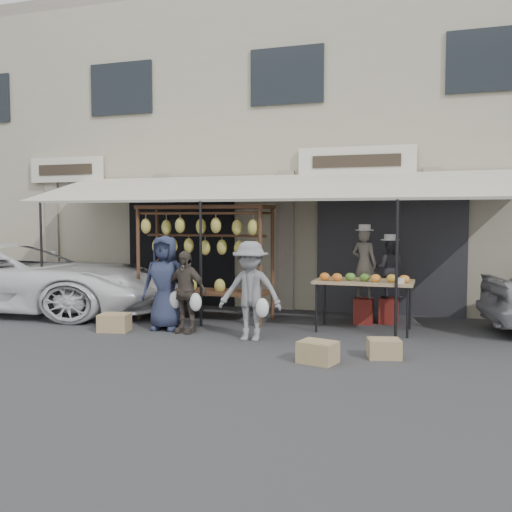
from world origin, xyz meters
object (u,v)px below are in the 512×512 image
at_px(customer_left, 165,283).
at_px(van, 3,260).
at_px(banana_rack, 204,240).
at_px(crate_far, 114,323).
at_px(crate_near_a, 318,352).
at_px(produce_table, 364,282).
at_px(customer_mid, 185,292).
at_px(crate_near_b, 384,349).
at_px(vendor_left, 364,263).
at_px(vendor_right, 389,268).
at_px(customer_right, 250,291).

height_order(customer_left, van, van).
xyz_separation_m(banana_rack, crate_far, (-1.07, -1.54, -1.41)).
bearing_deg(banana_rack, van, -175.91).
bearing_deg(crate_near_a, banana_rack, 137.36).
height_order(produce_table, customer_mid, customer_mid).
xyz_separation_m(produce_table, crate_near_a, (-0.32, -2.37, -0.72)).
relative_size(customer_mid, crate_near_a, 2.87).
bearing_deg(customer_mid, crate_near_b, -4.24).
relative_size(produce_table, vendor_left, 1.30).
relative_size(crate_far, van, 0.10).
xyz_separation_m(crate_far, van, (-3.47, 1.21, 0.94)).
relative_size(crate_near_a, crate_near_b, 1.10).
relative_size(vendor_right, customer_mid, 0.79).
relative_size(vendor_left, customer_right, 0.81).
bearing_deg(customer_mid, van, 177.33).
distance_m(produce_table, crate_near_b, 2.03).
height_order(crate_near_b, van, van).
xyz_separation_m(vendor_left, crate_near_a, (-0.23, -3.10, -0.99)).
relative_size(crate_near_b, van, 0.09).
xyz_separation_m(produce_table, customer_right, (-1.67, -1.28, -0.06)).
bearing_deg(crate_near_a, customer_left, 154.68).
xyz_separation_m(customer_mid, crate_near_a, (2.62, -1.32, -0.57)).
relative_size(produce_table, crate_near_b, 3.74).
height_order(produce_table, vendor_left, vendor_left).
distance_m(customer_mid, customer_right, 1.30).
xyz_separation_m(vendor_left, customer_left, (-3.30, -1.65, -0.30)).
bearing_deg(banana_rack, crate_near_a, -42.64).
bearing_deg(vendor_left, vendor_right, -140.56).
height_order(produce_table, van, van).
bearing_deg(customer_right, produce_table, 35.67).
height_order(produce_table, customer_left, customer_left).
bearing_deg(customer_right, customer_left, 166.12).
bearing_deg(crate_near_a, customer_right, 141.13).
distance_m(vendor_left, vendor_right, 0.49).
xyz_separation_m(banana_rack, van, (-4.54, -0.32, -0.47)).
bearing_deg(crate_near_b, crate_far, 174.20).
xyz_separation_m(vendor_right, customer_mid, (-3.30, -1.96, -0.33)).
relative_size(vendor_left, crate_near_a, 2.63).
bearing_deg(vendor_right, van, 4.51).
bearing_deg(produce_table, crate_near_b, -73.86).
bearing_deg(crate_far, produce_table, 17.77).
height_order(customer_right, crate_near_a, customer_right).
bearing_deg(customer_mid, banana_rack, 105.76).
height_order(vendor_left, customer_mid, vendor_left).
distance_m(customer_mid, crate_far, 1.38).
bearing_deg(crate_near_a, produce_table, 82.24).
relative_size(customer_left, crate_far, 3.28).
relative_size(banana_rack, produce_table, 1.53).
distance_m(customer_mid, crate_near_b, 3.60).
relative_size(produce_table, crate_near_a, 3.41).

